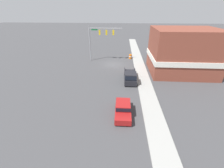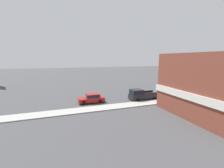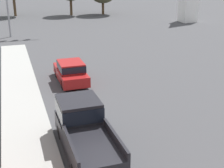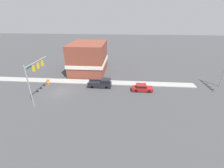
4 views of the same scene
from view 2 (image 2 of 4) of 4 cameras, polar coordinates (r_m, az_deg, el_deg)
The scene contains 7 objects.
ground_plane at distance 35.56m, azimuth 19.99°, elevation -3.02°, with size 200.00×200.00×0.00m, color #424244.
sidewalk_curb at distance 31.49m, azimuth 26.57°, elevation -4.95°, with size 2.40×60.00×0.14m.
near_signal_assembly at distance 39.00m, azimuth 20.61°, elevation 6.60°, with size 7.42×0.49×7.83m.
car_lead at distance 25.95m, azimuth -7.70°, elevation -5.32°, with size 1.81×4.37×1.53m.
pickup_truck_parked at distance 27.92m, azimuth 10.89°, elevation -3.96°, with size 1.96×5.28×1.98m.
construction_barrel at distance 35.93m, azimuth 29.73°, elevation -2.69°, with size 0.64×0.64×1.10m.
corner_brick_building at distance 23.59m, azimuth 34.55°, elevation -0.57°, with size 11.72×9.56×8.16m.
Camera 2 is at (-26.69, 22.27, 7.50)m, focal length 24.00 mm.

